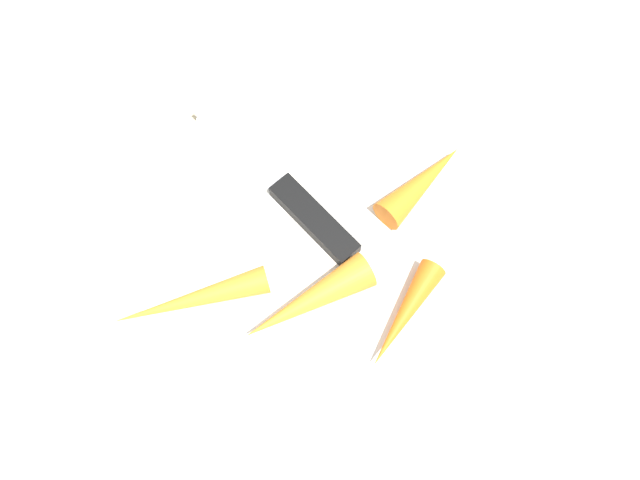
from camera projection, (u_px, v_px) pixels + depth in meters
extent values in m
plane|color=#C6B793|center=(320.00, 245.00, 0.51)|extent=(1.40, 1.40, 0.00)
cube|color=silver|center=(320.00, 243.00, 0.51)|extent=(0.36, 0.26, 0.01)
cube|color=#B7B7BC|center=(238.00, 145.00, 0.53)|extent=(0.08, 0.10, 0.00)
cube|color=black|center=(314.00, 219.00, 0.50)|extent=(0.07, 0.08, 0.01)
cone|color=orange|center=(423.00, 182.00, 0.50)|extent=(0.09, 0.08, 0.03)
cone|color=orange|center=(404.00, 315.00, 0.47)|extent=(0.09, 0.06, 0.02)
cone|color=orange|center=(302.00, 301.00, 0.47)|extent=(0.09, 0.10, 0.03)
cone|color=orange|center=(192.00, 300.00, 0.47)|extent=(0.07, 0.12, 0.02)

